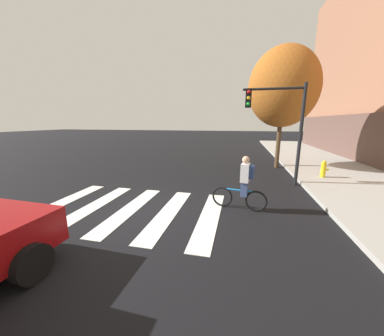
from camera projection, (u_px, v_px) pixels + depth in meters
The scene contains 6 objects.
ground_plane at pixel (143, 210), 6.54m from camera, with size 120.00×120.00×0.00m, color black.
crosswalk_stripes at pixel (130, 209), 6.63m from camera, with size 5.59×3.72×0.01m.
cyclist at pixel (244, 183), 6.44m from camera, with size 1.70×0.39×1.69m.
traffic_light_near at pixel (281, 117), 8.70m from camera, with size 2.47×0.28×4.20m.
fire_hydrant at pixel (323, 169), 9.81m from camera, with size 0.33×0.22×0.78m.
street_tree_near at pixel (283, 88), 11.70m from camera, with size 3.78×3.78×6.73m.
Camera 1 is at (2.85, -5.61, 2.69)m, focal length 19.72 mm.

